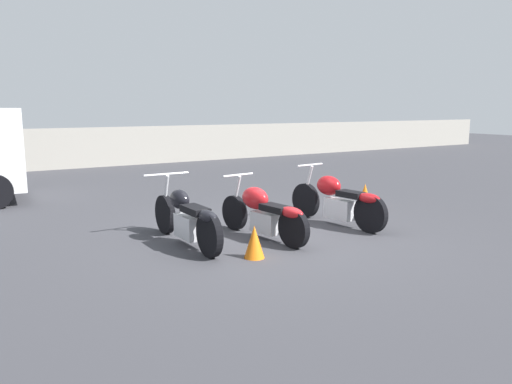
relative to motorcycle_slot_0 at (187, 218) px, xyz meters
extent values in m
plane|color=#38383D|center=(1.28, -0.28, -0.41)|extent=(60.00, 60.00, 0.00)
cube|color=#9E998E|center=(1.28, 10.37, 0.26)|extent=(40.00, 0.04, 1.33)
cylinder|color=black|center=(-0.01, 0.82, -0.10)|extent=(0.11, 0.62, 0.62)
cylinder|color=black|center=(0.01, -0.70, -0.10)|extent=(0.11, 0.62, 0.62)
cube|color=silver|center=(0.00, -0.02, -0.13)|extent=(0.21, 0.55, 0.34)
ellipsoid|color=black|center=(-0.01, 0.24, 0.24)|extent=(0.25, 0.45, 0.29)
cube|color=black|center=(0.00, -0.28, 0.17)|extent=(0.25, 0.54, 0.10)
ellipsoid|color=black|center=(0.01, -0.65, 0.15)|extent=(0.21, 0.44, 0.16)
cylinder|color=silver|center=(-0.01, 0.72, 0.56)|extent=(0.74, 0.05, 0.04)
cylinder|color=silver|center=(-0.01, 0.77, 0.23)|extent=(0.05, 0.25, 0.64)
cylinder|color=silver|center=(0.12, -0.17, -0.19)|extent=(0.08, 0.68, 0.07)
cylinder|color=black|center=(1.05, 0.45, -0.12)|extent=(0.17, 0.58, 0.57)
cylinder|color=black|center=(1.23, -0.95, -0.12)|extent=(0.17, 0.58, 0.57)
cube|color=silver|center=(1.15, -0.32, -0.15)|extent=(0.26, 0.53, 0.31)
ellipsoid|color=red|center=(1.12, -0.08, 0.20)|extent=(0.36, 0.57, 0.35)
cube|color=black|center=(1.18, -0.56, 0.11)|extent=(0.30, 0.53, 0.10)
ellipsoid|color=red|center=(1.22, -0.90, 0.11)|extent=(0.25, 0.46, 0.16)
cylinder|color=silver|center=(1.06, 0.35, 0.51)|extent=(0.59, 0.11, 0.04)
cylinder|color=silver|center=(1.06, 0.40, 0.20)|extent=(0.08, 0.25, 0.62)
cylinder|color=silver|center=(1.29, -0.44, -0.21)|extent=(0.16, 0.71, 0.07)
cylinder|color=black|center=(2.62, 0.59, -0.09)|extent=(0.17, 0.63, 0.62)
cylinder|color=black|center=(2.79, -0.90, -0.09)|extent=(0.17, 0.63, 0.62)
cube|color=silver|center=(2.71, -0.23, -0.13)|extent=(0.26, 0.56, 0.34)
ellipsoid|color=#AD1419|center=(2.69, 0.02, 0.25)|extent=(0.34, 0.53, 0.34)
cube|color=black|center=(2.74, -0.48, 0.17)|extent=(0.29, 0.51, 0.10)
ellipsoid|color=#AD1419|center=(2.78, -0.85, 0.15)|extent=(0.25, 0.46, 0.16)
cylinder|color=silver|center=(2.63, 0.49, 0.57)|extent=(0.60, 0.10, 0.04)
cylinder|color=silver|center=(2.63, 0.54, 0.24)|extent=(0.08, 0.26, 0.64)
cylinder|color=silver|center=(2.85, -0.36, -0.19)|extent=(0.14, 0.63, 0.07)
cone|color=orange|center=(4.16, 0.64, -0.16)|extent=(0.29, 0.29, 0.49)
cone|color=orange|center=(0.50, -1.06, -0.18)|extent=(0.28, 0.28, 0.45)
camera|label=1|loc=(-2.90, -6.54, 1.60)|focal=35.00mm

